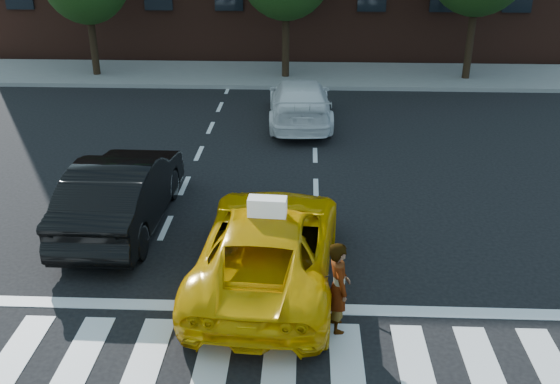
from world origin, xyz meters
name	(u,v)px	position (x,y,z in m)	size (l,w,h in m)	color
ground	(211,371)	(0.00, 0.00, 0.00)	(120.00, 120.00, 0.00)	black
crosswalk	(211,370)	(0.00, 0.00, 0.01)	(13.00, 2.40, 0.01)	silver
stop_line	(224,307)	(0.00, 1.60, 0.01)	(12.00, 0.30, 0.01)	silver
sidewalk_far	(273,75)	(0.00, 17.50, 0.07)	(30.00, 4.00, 0.15)	slate
taxi	(268,245)	(0.70, 2.50, 0.70)	(2.34, 5.07, 1.41)	#DDA304
black_sedan	(122,191)	(-2.49, 4.54, 0.77)	(1.63, 4.67, 1.54)	black
white_suv	(300,102)	(1.13, 11.65, 0.68)	(1.90, 4.69, 1.36)	white
woman	(338,287)	(1.88, 1.10, 0.78)	(0.57, 0.37, 1.55)	#999999
dog	(233,316)	(0.21, 1.10, 0.18)	(0.54, 0.24, 0.31)	#93734B
taxi_sign	(267,207)	(0.70, 2.30, 1.57)	(0.65, 0.28, 0.32)	white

